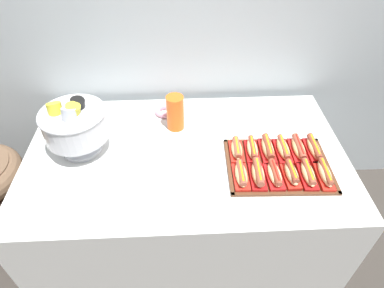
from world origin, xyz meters
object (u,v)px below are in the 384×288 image
(hot_dog_4, at_px, (308,174))
(buffet_table, at_px, (186,197))
(hot_dog_0, at_px, (241,175))
(hot_dog_5, at_px, (325,174))
(hot_dog_7, at_px, (252,149))
(hot_dog_8, at_px, (268,149))
(hot_dog_9, at_px, (283,149))
(hot_dog_2, at_px, (275,175))
(serving_tray, at_px, (278,166))
(punch_bowl, at_px, (75,124))
(donut, at_px, (165,111))
(hot_dog_10, at_px, (298,149))
(hot_dog_11, at_px, (314,149))
(hot_dog_3, at_px, (291,174))
(hot_dog_1, at_px, (258,174))
(cup_stack, at_px, (175,113))
(hot_dog_6, at_px, (237,150))

(hot_dog_4, bearing_deg, buffet_table, 159.50)
(hot_dog_0, bearing_deg, hot_dog_4, -1.79)
(hot_dog_5, bearing_deg, hot_dog_7, 149.40)
(hot_dog_8, height_order, hot_dog_9, hot_dog_8)
(hot_dog_2, bearing_deg, serving_tray, 63.76)
(punch_bowl, relative_size, donut, 2.58)
(hot_dog_9, distance_m, hot_dog_10, 0.08)
(hot_dog_5, bearing_deg, buffet_table, 161.62)
(hot_dog_4, xyz_separation_m, punch_bowl, (-1.05, 0.25, 0.13))
(hot_dog_9, distance_m, hot_dog_11, 0.15)
(hot_dog_3, distance_m, hot_dog_11, 0.22)
(hot_dog_1, relative_size, hot_dog_5, 0.94)
(buffet_table, xyz_separation_m, punch_bowl, (-0.51, 0.05, 0.52))
(hot_dog_8, xyz_separation_m, cup_stack, (-0.44, 0.23, 0.06))
(hot_dog_11, height_order, cup_stack, cup_stack)
(hot_dog_10, bearing_deg, hot_dog_9, 178.21)
(hot_dog_7, xyz_separation_m, hot_dog_9, (0.15, -0.00, -0.00))
(punch_bowl, distance_m, cup_stack, 0.50)
(buffet_table, bearing_deg, donut, 107.51)
(cup_stack, bearing_deg, hot_dog_2, -42.30)
(hot_dog_1, bearing_deg, cup_stack, 132.49)
(hot_dog_4, xyz_separation_m, donut, (-0.64, 0.53, -0.02))
(punch_bowl, bearing_deg, hot_dog_0, -17.54)
(hot_dog_4, relative_size, hot_dog_11, 0.95)
(hot_dog_1, bearing_deg, hot_dog_9, 45.93)
(serving_tray, height_order, punch_bowl, punch_bowl)
(cup_stack, bearing_deg, hot_dog_6, -37.97)
(hot_dog_11, bearing_deg, hot_dog_1, -152.98)
(cup_stack, bearing_deg, hot_dog_11, -19.78)
(serving_tray, distance_m, hot_dog_4, 0.14)
(hot_dog_2, height_order, hot_dog_10, hot_dog_10)
(serving_tray, xyz_separation_m, donut, (-0.53, 0.44, 0.01))
(hot_dog_7, height_order, punch_bowl, punch_bowl)
(serving_tray, distance_m, hot_dog_2, 0.10)
(hot_dog_5, height_order, punch_bowl, punch_bowl)
(hot_dog_9, relative_size, donut, 1.45)
(hot_dog_6, height_order, donut, hot_dog_6)
(hot_dog_1, relative_size, hot_dog_6, 1.08)
(buffet_table, distance_m, hot_dog_1, 0.54)
(hot_dog_0, distance_m, hot_dog_7, 0.18)
(hot_dog_3, xyz_separation_m, cup_stack, (-0.51, 0.40, 0.06))
(hot_dog_0, distance_m, hot_dog_11, 0.41)
(punch_bowl, bearing_deg, cup_stack, 18.28)
(hot_dog_8, relative_size, hot_dog_10, 1.03)
(punch_bowl, bearing_deg, hot_dog_3, -14.08)
(hot_dog_6, bearing_deg, punch_bowl, 174.46)
(hot_dog_1, height_order, donut, hot_dog_1)
(hot_dog_2, bearing_deg, hot_dog_1, 178.21)
(hot_dog_2, relative_size, punch_bowl, 0.53)
(hot_dog_4, height_order, hot_dog_9, hot_dog_4)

